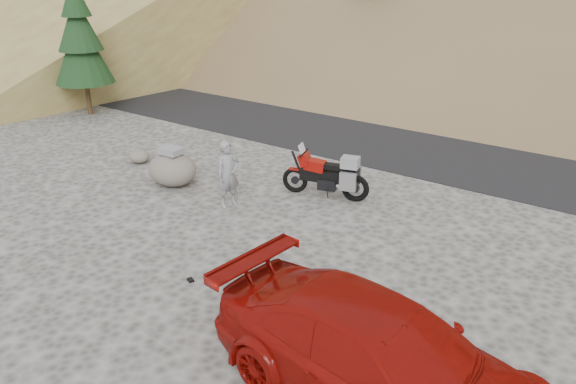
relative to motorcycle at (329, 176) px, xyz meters
The scene contains 12 objects.
ground 3.16m from the motorcycle, 104.00° to the right, with size 140.00×140.00×0.00m, color #44413E.
road 6.07m from the motorcycle, 97.14° to the left, with size 120.00×7.00×0.05m, color black.
conifer_verge 12.07m from the motorcycle, behind, with size 2.20×2.20×5.04m.
motorcycle is the anchor object (origin of this frame).
man 2.63m from the motorcycle, 132.94° to the right, with size 0.61×0.40×1.67m, color gray.
boulder 4.24m from the motorcycle, 156.04° to the right, with size 1.55×1.39×1.07m.
small_rock 6.08m from the motorcycle, 169.72° to the right, with size 0.81×0.78×0.38m.
gear_white_cloth 4.27m from the motorcycle, 66.60° to the right, with size 0.52×0.46×0.02m, color white.
gear_blue_mat 4.34m from the motorcycle, 72.26° to the right, with size 0.21×0.21×0.52m, color #1C59AB.
gear_bottle 5.29m from the motorcycle, 64.99° to the right, with size 0.09×0.09×0.24m, color #1C59AB.
gear_funnel 5.17m from the motorcycle, 67.60° to the right, with size 0.12×0.12×0.15m, color #B90C13.
gear_glove_a 4.99m from the motorcycle, 90.86° to the right, with size 0.15×0.10×0.04m, color black.
Camera 1 is at (7.54, -8.41, 5.84)m, focal length 35.00 mm.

